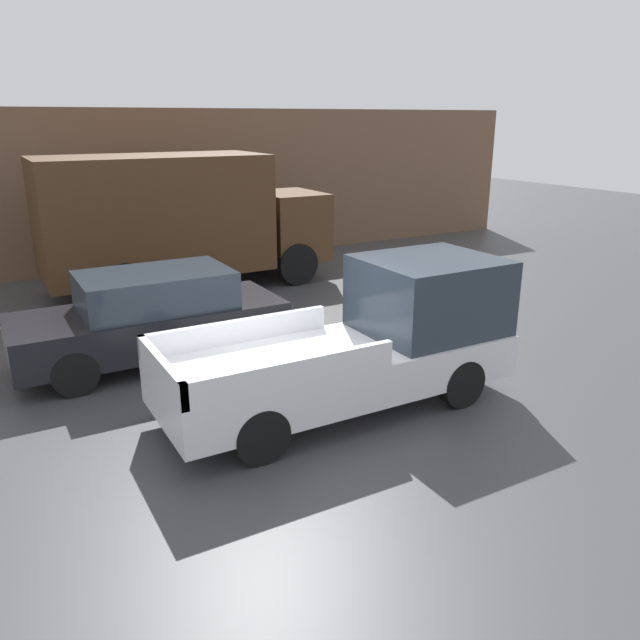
% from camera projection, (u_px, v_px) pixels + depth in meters
% --- Properties ---
extents(ground_plane, '(60.00, 60.00, 0.00)m').
position_uv_depth(ground_plane, '(300.00, 420.00, 8.98)').
color(ground_plane, '#3D3D3F').
extents(building_wall, '(28.00, 0.15, 4.42)m').
position_uv_depth(building_wall, '(117.00, 191.00, 17.32)').
color(building_wall, brown).
rests_on(building_wall, ground).
extents(pickup_truck, '(5.30, 1.96, 2.11)m').
position_uv_depth(pickup_truck, '(370.00, 340.00, 9.36)').
color(pickup_truck, silver).
rests_on(pickup_truck, ground).
extents(car, '(4.62, 1.88, 1.63)m').
position_uv_depth(car, '(152.00, 317.00, 10.93)').
color(car, black).
rests_on(car, ground).
extents(delivery_truck, '(7.04, 2.50, 3.32)m').
position_uv_depth(delivery_truck, '(177.00, 218.00, 15.40)').
color(delivery_truck, '#472D19').
rests_on(delivery_truck, ground).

